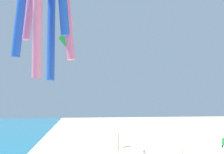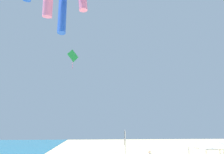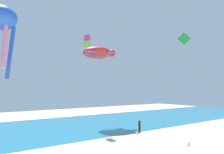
{
  "view_description": "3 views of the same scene",
  "coord_description": "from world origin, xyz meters",
  "views": [
    {
      "loc": [
        -20.62,
        12.18,
        6.55
      ],
      "look_at": [
        0.1,
        9.87,
        8.09
      ],
      "focal_mm": 41.78,
      "sensor_mm": 36.0,
      "label": 1
    },
    {
      "loc": [
        -18.54,
        12.42,
        3.7
      ],
      "look_at": [
        0.1,
        10.4,
        7.87
      ],
      "focal_mm": 36.89,
      "sensor_mm": 36.0,
      "label": 2
    },
    {
      "loc": [
        -13.4,
        -4.83,
        6.32
      ],
      "look_at": [
        0.1,
        13.79,
        7.69
      ],
      "focal_mm": 33.84,
      "sensor_mm": 36.0,
      "label": 3
    }
  ],
  "objects": [
    {
      "name": "canopy_tent",
      "position": [
        -0.49,
        2.37,
        2.48
      ],
      "size": [
        3.33,
        2.96,
        2.82
      ],
      "rotation": [
        0.0,
        0.0,
        -0.03
      ],
      "color": "#B7B7BC",
      "rests_on": "ground"
    },
    {
      "name": "kite_diamond_green",
      "position": [
        14.52,
        14.7,
        14.09
      ],
      "size": [
        1.43,
        1.6,
        2.99
      ],
      "rotation": [
        0.0,
        0.0,
        5.25
      ],
      "color": "green"
    },
    {
      "name": "banner_flag",
      "position": [
        -0.14,
        9.4,
        2.16
      ],
      "size": [
        0.36,
        0.06,
        3.58
      ],
      "color": "silver",
      "rests_on": "ground"
    }
  ]
}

